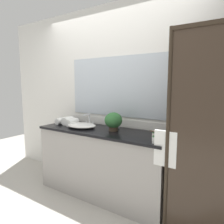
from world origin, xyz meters
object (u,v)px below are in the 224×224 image
at_px(amenity_bottle_lotion, 153,137).
at_px(potted_plant, 113,121).
at_px(faucet, 89,121).
at_px(amenity_bottle_shampoo, 154,140).
at_px(sink_basin, 82,125).
at_px(rolled_towel_middle, 68,121).
at_px(amenity_bottle_body_wash, 118,125).
at_px(rolled_towel_near_edge, 63,121).
at_px(rolled_towel_far_edge, 72,122).

bearing_deg(amenity_bottle_lotion, potted_plant, 163.01).
xyz_separation_m(faucet, amenity_bottle_shampoo, (1.13, -0.35, -0.02)).
bearing_deg(faucet, sink_basin, -90.00).
height_order(faucet, amenity_bottle_shampoo, faucet).
bearing_deg(sink_basin, potted_plant, 8.66).
relative_size(faucet, potted_plant, 0.74).
relative_size(sink_basin, faucet, 2.42).
relative_size(faucet, rolled_towel_middle, 0.90).
relative_size(amenity_bottle_body_wash, rolled_towel_near_edge, 0.37).
relative_size(potted_plant, amenity_bottle_body_wash, 2.64).
bearing_deg(sink_basin, rolled_towel_far_edge, 172.57).
bearing_deg(amenity_bottle_lotion, rolled_towel_middle, 173.15).
bearing_deg(rolled_towel_near_edge, potted_plant, 0.94).
relative_size(faucet, amenity_bottle_body_wash, 1.94).
xyz_separation_m(faucet, amenity_bottle_lotion, (1.10, -0.28, -0.01)).
xyz_separation_m(amenity_bottle_shampoo, rolled_towel_far_edge, (-1.33, 0.22, 0.01)).
height_order(amenity_bottle_body_wash, rolled_towel_far_edge, rolled_towel_far_edge).
relative_size(potted_plant, amenity_bottle_lotion, 2.43).
bearing_deg(rolled_towel_far_edge, sink_basin, -7.43).
distance_m(amenity_bottle_lotion, rolled_towel_far_edge, 1.31).
height_order(amenity_bottle_shampoo, rolled_towel_far_edge, rolled_towel_far_edge).
xyz_separation_m(amenity_bottle_shampoo, rolled_towel_middle, (-1.44, 0.25, 0.02)).
height_order(faucet, amenity_bottle_lotion, faucet).
xyz_separation_m(amenity_bottle_shampoo, amenity_bottle_body_wash, (-0.67, 0.43, 0.01)).
bearing_deg(potted_plant, amenity_bottle_lotion, -16.99).
distance_m(amenity_bottle_shampoo, rolled_towel_far_edge, 1.35).
distance_m(amenity_bottle_lotion, rolled_towel_near_edge, 1.53).
bearing_deg(faucet, rolled_towel_far_edge, -146.67).
height_order(sink_basin, rolled_towel_near_edge, rolled_towel_near_edge).
distance_m(rolled_towel_near_edge, rolled_towel_middle, 0.11).
bearing_deg(sink_basin, amenity_bottle_lotion, -6.05).
bearing_deg(amenity_bottle_lotion, amenity_bottle_shampoo, -67.06).
height_order(faucet, rolled_towel_near_edge, faucet).
distance_m(amenity_bottle_shampoo, rolled_towel_middle, 1.46).
relative_size(sink_basin, amenity_bottle_lotion, 4.34).
xyz_separation_m(amenity_bottle_body_wash, rolled_towel_middle, (-0.77, -0.18, 0.01)).
bearing_deg(amenity_bottle_shampoo, rolled_towel_far_edge, 170.56).
bearing_deg(amenity_bottle_body_wash, sink_basin, -152.96).
relative_size(amenity_bottle_lotion, amenity_bottle_body_wash, 1.09).
xyz_separation_m(amenity_bottle_lotion, rolled_towel_middle, (-1.41, 0.17, 0.01)).
bearing_deg(rolled_towel_near_edge, amenity_bottle_lotion, -6.54).
bearing_deg(faucet, amenity_bottle_shampoo, -17.45).
bearing_deg(sink_basin, amenity_bottle_body_wash, 27.04).
xyz_separation_m(rolled_towel_near_edge, rolled_towel_middle, (0.11, -0.00, 0.01)).
distance_m(potted_plant, amenity_bottle_lotion, 0.65).
bearing_deg(rolled_towel_near_edge, faucet, 13.55).
xyz_separation_m(amenity_bottle_shampoo, amenity_bottle_lotion, (-0.03, 0.08, 0.01)).
relative_size(sink_basin, amenity_bottle_shampoo, 5.32).
height_order(sink_basin, faucet, faucet).
relative_size(potted_plant, rolled_towel_middle, 1.23).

